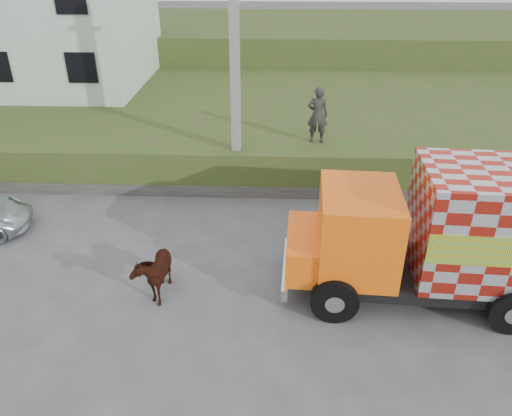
{
  "coord_description": "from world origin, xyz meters",
  "views": [
    {
      "loc": [
        0.27,
        -10.83,
        7.77
      ],
      "look_at": [
        -0.2,
        0.91,
        1.3
      ],
      "focal_mm": 35.0,
      "sensor_mm": 36.0,
      "label": 1
    }
  ],
  "objects_px": {
    "utility_pole": "(235,71)",
    "pedestrian": "(318,115)",
    "cargo_truck": "(471,235)",
    "cow": "(154,270)"
  },
  "relations": [
    {
      "from": "cargo_truck",
      "to": "cow",
      "type": "xyz_separation_m",
      "value": [
        -7.37,
        -0.16,
        -1.07
      ]
    },
    {
      "from": "cow",
      "to": "pedestrian",
      "type": "xyz_separation_m",
      "value": [
        4.27,
        6.51,
        1.79
      ]
    },
    {
      "from": "cow",
      "to": "pedestrian",
      "type": "bearing_deg",
      "value": 57.96
    },
    {
      "from": "cargo_truck",
      "to": "cow",
      "type": "relative_size",
      "value": 4.88
    },
    {
      "from": "utility_pole",
      "to": "cargo_truck",
      "type": "bearing_deg",
      "value": -43.91
    },
    {
      "from": "cow",
      "to": "pedestrian",
      "type": "height_order",
      "value": "pedestrian"
    },
    {
      "from": "cargo_truck",
      "to": "cow",
      "type": "height_order",
      "value": "cargo_truck"
    },
    {
      "from": "utility_pole",
      "to": "pedestrian",
      "type": "relative_size",
      "value": 4.19
    },
    {
      "from": "utility_pole",
      "to": "cargo_truck",
      "type": "distance_m",
      "value": 8.36
    },
    {
      "from": "utility_pole",
      "to": "pedestrian",
      "type": "distance_m",
      "value": 3.23
    }
  ]
}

